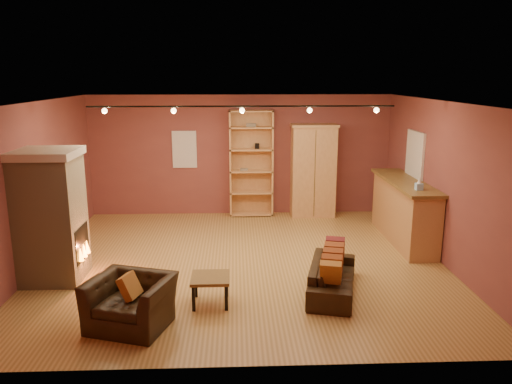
{
  "coord_description": "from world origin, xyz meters",
  "views": [
    {
      "loc": [
        -0.12,
        -8.32,
        3.23
      ],
      "look_at": [
        0.24,
        0.2,
        1.23
      ],
      "focal_mm": 35.0,
      "sensor_mm": 36.0,
      "label": 1
    }
  ],
  "objects_px": {
    "bookcase": "(251,162)",
    "coffee_table": "(210,280)",
    "fireplace": "(51,216)",
    "bar_counter": "(404,211)",
    "armchair": "(130,294)",
    "armoire": "(313,170)",
    "loveseat": "(333,270)"
  },
  "relations": [
    {
      "from": "bookcase",
      "to": "coffee_table",
      "type": "height_order",
      "value": "bookcase"
    },
    {
      "from": "fireplace",
      "to": "coffee_table",
      "type": "relative_size",
      "value": 3.84
    },
    {
      "from": "fireplace",
      "to": "bar_counter",
      "type": "bearing_deg",
      "value": 14.75
    },
    {
      "from": "armchair",
      "to": "armoire",
      "type": "bearing_deg",
      "value": 76.08
    },
    {
      "from": "bookcase",
      "to": "coffee_table",
      "type": "distance_m",
      "value": 4.87
    },
    {
      "from": "armoire",
      "to": "armchair",
      "type": "xyz_separation_m",
      "value": [
        -3.19,
        -5.21,
        -0.63
      ]
    },
    {
      "from": "loveseat",
      "to": "armchair",
      "type": "xyz_separation_m",
      "value": [
        -2.85,
        -0.95,
        0.1
      ]
    },
    {
      "from": "bookcase",
      "to": "armchair",
      "type": "bearing_deg",
      "value": -108.17
    },
    {
      "from": "bookcase",
      "to": "loveseat",
      "type": "distance_m",
      "value": 4.63
    },
    {
      "from": "fireplace",
      "to": "loveseat",
      "type": "relative_size",
      "value": 1.24
    },
    {
      "from": "fireplace",
      "to": "armoire",
      "type": "height_order",
      "value": "armoire"
    },
    {
      "from": "fireplace",
      "to": "armchair",
      "type": "distance_m",
      "value": 2.32
    },
    {
      "from": "coffee_table",
      "to": "fireplace",
      "type": "bearing_deg",
      "value": 158.3
    },
    {
      "from": "bookcase",
      "to": "bar_counter",
      "type": "bearing_deg",
      "value": -35.12
    },
    {
      "from": "bar_counter",
      "to": "armchair",
      "type": "xyz_separation_m",
      "value": [
        -4.71,
        -3.27,
        -0.18
      ]
    },
    {
      "from": "fireplace",
      "to": "loveseat",
      "type": "height_order",
      "value": "fireplace"
    },
    {
      "from": "fireplace",
      "to": "coffee_table",
      "type": "height_order",
      "value": "fireplace"
    },
    {
      "from": "armoire",
      "to": "bookcase",
      "type": "bearing_deg",
      "value": 174.28
    },
    {
      "from": "coffee_table",
      "to": "bar_counter",
      "type": "bearing_deg",
      "value": 35.71
    },
    {
      "from": "armoire",
      "to": "bar_counter",
      "type": "height_order",
      "value": "armoire"
    },
    {
      "from": "fireplace",
      "to": "bar_counter",
      "type": "xyz_separation_m",
      "value": [
        6.24,
        1.64,
        -0.44
      ]
    },
    {
      "from": "bar_counter",
      "to": "coffee_table",
      "type": "bearing_deg",
      "value": -144.29
    },
    {
      "from": "bookcase",
      "to": "armoire",
      "type": "xyz_separation_m",
      "value": [
        1.43,
        -0.14,
        -0.17
      ]
    },
    {
      "from": "bookcase",
      "to": "bar_counter",
      "type": "relative_size",
      "value": 0.95
    },
    {
      "from": "fireplace",
      "to": "bookcase",
      "type": "distance_m",
      "value": 4.97
    },
    {
      "from": "loveseat",
      "to": "armoire",
      "type": "bearing_deg",
      "value": 9.92
    },
    {
      "from": "fireplace",
      "to": "armchair",
      "type": "bearing_deg",
      "value": -46.8
    },
    {
      "from": "coffee_table",
      "to": "armoire",
      "type": "bearing_deg",
      "value": 64.65
    },
    {
      "from": "bar_counter",
      "to": "loveseat",
      "type": "distance_m",
      "value": 2.99
    },
    {
      "from": "fireplace",
      "to": "armoire",
      "type": "relative_size",
      "value": 0.99
    },
    {
      "from": "loveseat",
      "to": "fireplace",
      "type": "bearing_deg",
      "value": 95.57
    },
    {
      "from": "armchair",
      "to": "coffee_table",
      "type": "distance_m",
      "value": 1.19
    }
  ]
}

